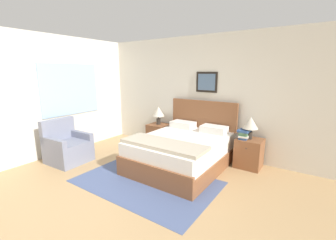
# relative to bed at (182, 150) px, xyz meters

# --- Properties ---
(ground_plane) EXTENTS (16.00, 16.00, 0.00)m
(ground_plane) POSITION_rel_bed_xyz_m (-0.05, -2.14, -0.33)
(ground_plane) COLOR tan
(wall_back) EXTENTS (7.61, 0.09, 2.60)m
(wall_back) POSITION_rel_bed_xyz_m (-0.05, 1.02, 0.97)
(wall_back) COLOR silver
(wall_back) RESTS_ON ground_plane
(wall_left) EXTENTS (0.08, 5.53, 2.60)m
(wall_left) POSITION_rel_bed_xyz_m (-2.69, -0.58, 0.98)
(wall_left) COLOR silver
(wall_left) RESTS_ON ground_plane
(area_rug_main) EXTENTS (2.31, 1.50, 0.01)m
(area_rug_main) POSITION_rel_bed_xyz_m (-0.16, -0.89, -0.32)
(area_rug_main) COLOR #47567F
(area_rug_main) RESTS_ON ground_plane
(bed) EXTENTS (1.54, 1.91, 1.21)m
(bed) POSITION_rel_bed_xyz_m (0.00, 0.00, 0.00)
(bed) COLOR brown
(bed) RESTS_ON ground_plane
(armchair) EXTENTS (0.76, 0.75, 0.87)m
(armchair) POSITION_rel_bed_xyz_m (-2.08, -1.11, -0.03)
(armchair) COLOR gray
(armchair) RESTS_ON ground_plane
(nightstand_near_window) EXTENTS (0.48, 0.47, 0.56)m
(nightstand_near_window) POSITION_rel_bed_xyz_m (-1.09, 0.72, -0.05)
(nightstand_near_window) COLOR brown
(nightstand_near_window) RESTS_ON ground_plane
(nightstand_by_door) EXTENTS (0.48, 0.47, 0.56)m
(nightstand_by_door) POSITION_rel_bed_xyz_m (1.09, 0.72, -0.05)
(nightstand_by_door) COLOR brown
(nightstand_by_door) RESTS_ON ground_plane
(table_lamp_near_window) EXTENTS (0.29, 0.29, 0.44)m
(table_lamp_near_window) POSITION_rel_bed_xyz_m (-1.10, 0.73, 0.54)
(table_lamp_near_window) COLOR #2D2823
(table_lamp_near_window) RESTS_ON nightstand_near_window
(table_lamp_by_door) EXTENTS (0.29, 0.29, 0.44)m
(table_lamp_by_door) POSITION_rel_bed_xyz_m (1.07, 0.73, 0.54)
(table_lamp_by_door) COLOR #2D2823
(table_lamp_by_door) RESTS_ON nightstand_by_door
(book_thick_bottom) EXTENTS (0.15, 0.24, 0.04)m
(book_thick_bottom) POSITION_rel_bed_xyz_m (0.98, 0.67, 0.26)
(book_thick_bottom) COLOR #335693
(book_thick_bottom) RESTS_ON nightstand_by_door
(book_hardcover_middle) EXTENTS (0.22, 0.28, 0.03)m
(book_hardcover_middle) POSITION_rel_bed_xyz_m (0.98, 0.67, 0.29)
(book_hardcover_middle) COLOR silver
(book_hardcover_middle) RESTS_ON book_thick_bottom
(book_novel_upper) EXTENTS (0.16, 0.20, 0.03)m
(book_novel_upper) POSITION_rel_bed_xyz_m (0.98, 0.67, 0.32)
(book_novel_upper) COLOR #4C7551
(book_novel_upper) RESTS_ON book_hardcover_middle
(book_slim_near_top) EXTENTS (0.17, 0.24, 0.04)m
(book_slim_near_top) POSITION_rel_bed_xyz_m (0.98, 0.67, 0.36)
(book_slim_near_top) COLOR #4C7551
(book_slim_near_top) RESTS_ON book_novel_upper
(book_paperback_top) EXTENTS (0.23, 0.24, 0.04)m
(book_paperback_top) POSITION_rel_bed_xyz_m (0.98, 0.67, 0.40)
(book_paperback_top) COLOR #335693
(book_paperback_top) RESTS_ON book_slim_near_top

